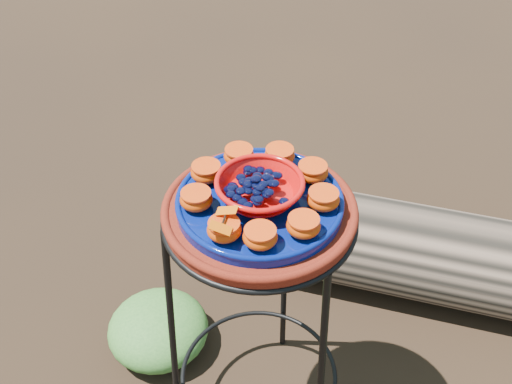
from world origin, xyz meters
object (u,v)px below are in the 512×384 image
(plant_stand, at_px, (259,325))
(driftwood_log, at_px, (460,260))
(cobalt_plate, at_px, (260,203))
(red_bowl, at_px, (260,190))
(terracotta_saucer, at_px, (260,213))

(plant_stand, xyz_separation_m, driftwood_log, (0.46, 0.58, -0.20))
(cobalt_plate, distance_m, driftwood_log, 0.95)
(plant_stand, relative_size, driftwood_log, 0.44)
(plant_stand, relative_size, cobalt_plate, 2.09)
(plant_stand, height_order, driftwood_log, plant_stand)
(plant_stand, bearing_deg, red_bowl, 0.00)
(cobalt_plate, bearing_deg, driftwood_log, 51.97)
(plant_stand, xyz_separation_m, cobalt_plate, (0.00, 0.00, 0.39))
(cobalt_plate, relative_size, driftwood_log, 0.21)
(terracotta_saucer, height_order, cobalt_plate, cobalt_plate)
(terracotta_saucer, distance_m, cobalt_plate, 0.03)
(red_bowl, distance_m, driftwood_log, 0.97)
(plant_stand, height_order, red_bowl, red_bowl)
(plant_stand, distance_m, terracotta_saucer, 0.37)
(plant_stand, xyz_separation_m, terracotta_saucer, (0.00, 0.00, 0.37))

